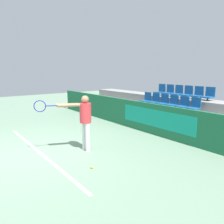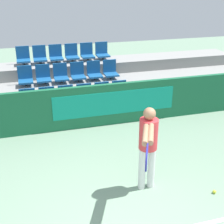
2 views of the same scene
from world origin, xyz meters
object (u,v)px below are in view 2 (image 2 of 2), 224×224
Objects in this scene: stadium_chair_6 at (25,78)px; stadium_chair_7 at (43,76)px; stadium_chair_15 at (72,54)px; tennis_player at (148,142)px; stadium_chair_8 at (61,75)px; stadium_chair_13 at (40,56)px; stadium_chair_1 at (48,100)px; stadium_chair_17 at (102,52)px; stadium_chair_16 at (87,53)px; stadium_chair_3 at (85,96)px; stadium_chair_4 at (103,94)px; stadium_chair_9 at (78,74)px; stadium_chair_10 at (94,72)px; tennis_ball at (214,192)px; stadium_chair_11 at (110,71)px; stadium_chair_12 at (23,57)px; stadium_chair_0 at (28,102)px; stadium_chair_5 at (120,93)px; stadium_chair_2 at (67,98)px; stadium_chair_14 at (56,55)px.

stadium_chair_6 is 0.51m from stadium_chair_7.
tennis_player is at bearing -85.89° from stadium_chair_15.
stadium_chair_13 is at bearing 116.60° from stadium_chair_8.
stadium_chair_17 is at bearing 44.96° from stadium_chair_1.
stadium_chair_16 reaches higher than stadium_chair_7.
stadium_chair_4 is at bearing 0.00° from stadium_chair_3.
stadium_chair_9 is 1.00× the size of stadium_chair_15.
stadium_chair_10 is at bearing 63.40° from stadium_chair_3.
tennis_ball is (0.54, -6.09, -1.27)m from stadium_chair_17.
stadium_chair_11 is 1.49m from stadium_chair_15.
stadium_chair_16 is at bearing 0.00° from stadium_chair_15.
stadium_chair_12 reaches higher than stadium_chair_6.
stadium_chair_16 is (2.04, 2.04, 0.72)m from stadium_chair_0.
stadium_chair_9 is 1.49m from stadium_chair_13.
stadium_chair_4 is 1.49m from stadium_chair_8.
stadium_chair_10 is (-0.51, 1.02, 0.36)m from stadium_chair_5.
tennis_player is at bearing -91.70° from stadium_chair_4.
stadium_chair_1 is 1.00× the size of stadium_chair_2.
stadium_chair_12 reaches higher than stadium_chair_0.
stadium_chair_14 reaches higher than stadium_chair_1.
stadium_chair_15 is at bearing 63.40° from stadium_chair_1.
stadium_chair_15 is (1.53, 0.00, 0.00)m from stadium_chair_12.
stadium_chair_7 is 1.20m from stadium_chair_12.
stadium_chair_2 is 0.51m from stadium_chair_3.
stadium_chair_9 is (-1.02, 1.02, 0.36)m from stadium_chair_5.
stadium_chair_6 and stadium_chair_8 have the same top height.
tennis_player is at bearing -84.99° from stadium_chair_9.
tennis_player is (0.91, -4.61, 0.06)m from stadium_chair_8.
stadium_chair_0 is at bearing 180.00° from stadium_chair_5.
stadium_chair_1 is 1.00× the size of stadium_chair_4.
stadium_chair_15 is at bearing 0.00° from stadium_chair_13.
stadium_chair_13 is 1.00× the size of stadium_chair_16.
stadium_chair_4 is 1.00× the size of stadium_chair_6.
stadium_chair_14 and stadium_chair_16 have the same top height.
stadium_chair_2 is 1.53m from stadium_chair_5.
tennis_player reaches higher than stadium_chair_3.
stadium_chair_16 reaches higher than stadium_chair_10.
stadium_chair_14 reaches higher than stadium_chair_5.
stadium_chair_15 is at bearing 104.40° from tennis_ball.
stadium_chair_0 is 2.31m from stadium_chair_10.
stadium_chair_10 is (0.51, 1.02, 0.36)m from stadium_chair_3.
stadium_chair_8 is at bearing 44.96° from stadium_chair_0.
stadium_chair_0 is at bearing -90.00° from stadium_chair_12.
stadium_chair_0 is at bearing 127.40° from tennis_ball.
stadium_chair_0 is 1.00× the size of stadium_chair_1.
stadium_chair_16 is at bearing 53.09° from stadium_chair_1.
stadium_chair_17 is at bearing 63.40° from stadium_chair_10.
stadium_chair_16 is (2.04, 1.02, 0.36)m from stadium_chair_6.
stadium_chair_6 is at bearing -90.00° from stadium_chair_12.
stadium_chair_10 is at bearing -63.40° from stadium_chair_15.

